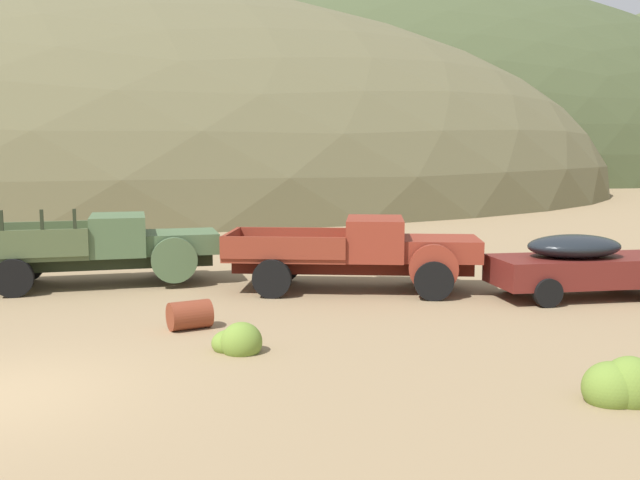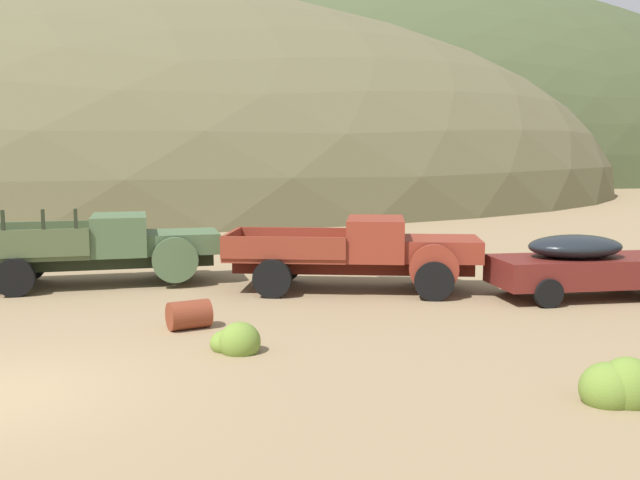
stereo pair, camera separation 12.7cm
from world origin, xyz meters
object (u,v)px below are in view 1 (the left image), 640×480
car_oxblood (588,265)px  oil_drum_foreground (190,315)px  truck_rust_red (372,252)px  truck_weathered_green (113,247)px

car_oxblood → oil_drum_foreground: bearing=-171.0°
truck_rust_red → car_oxblood: (5.17, -1.38, -0.18)m
truck_rust_red → oil_drum_foreground: truck_rust_red is taller
truck_weathered_green → truck_rust_red: (6.82, -1.53, -0.02)m
truck_weathered_green → truck_rust_red: 6.99m
truck_weathered_green → car_oxblood: size_ratio=1.37×
car_oxblood → oil_drum_foreground: car_oxblood is taller
truck_weathered_green → oil_drum_foreground: 5.76m
oil_drum_foreground → car_oxblood: bearing=13.2°
truck_rust_red → oil_drum_foreground: bearing=-130.4°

